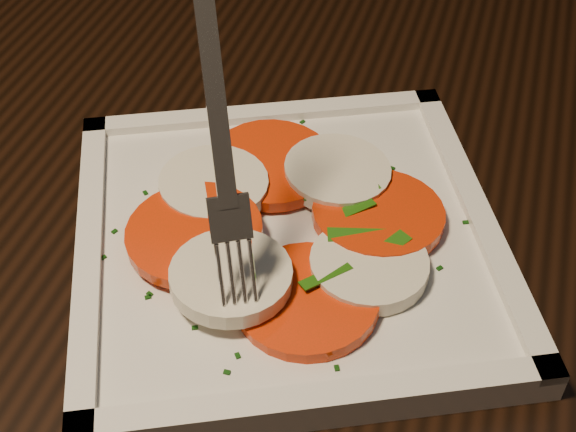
{
  "coord_description": "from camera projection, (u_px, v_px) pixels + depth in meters",
  "views": [
    {
      "loc": [
        0.13,
        -0.3,
        1.11
      ],
      "look_at": [
        0.04,
        0.02,
        0.78
      ],
      "focal_mm": 50.0,
      "sensor_mm": 36.0,
      "label": 1
    }
  ],
  "objects": [
    {
      "name": "fork",
      "position": [
        215.0,
        108.0,
        0.39
      ],
      "size": [
        0.07,
        0.09,
        0.18
      ],
      "primitive_type": null,
      "rotation": [
        0.0,
        0.0,
        0.5
      ],
      "color": "white",
      "rests_on": "caprese_salad"
    },
    {
      "name": "table",
      "position": [
        297.0,
        271.0,
        0.61
      ],
      "size": [
        1.21,
        0.81,
        0.75
      ],
      "rotation": [
        0.0,
        0.0,
        -0.01
      ],
      "color": "black",
      "rests_on": "ground"
    },
    {
      "name": "plate",
      "position": [
        288.0,
        242.0,
        0.49
      ],
      "size": [
        0.33,
        0.33,
        0.01
      ],
      "primitive_type": "cube",
      "rotation": [
        0.0,
        0.0,
        0.43
      ],
      "color": "white",
      "rests_on": "table"
    },
    {
      "name": "caprese_salad",
      "position": [
        288.0,
        224.0,
        0.48
      ],
      "size": [
        0.21,
        0.22,
        0.02
      ],
      "color": "red",
      "rests_on": "plate"
    }
  ]
}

